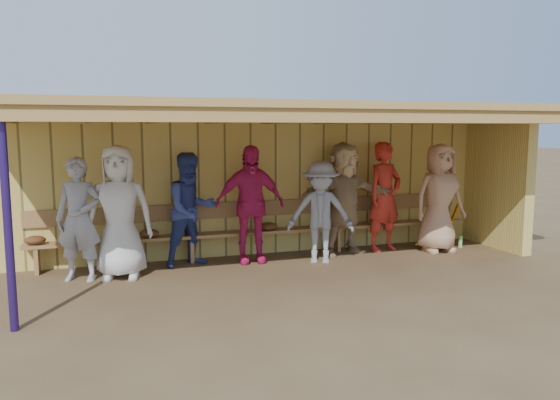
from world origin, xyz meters
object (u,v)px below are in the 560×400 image
Objects in this scene: player_g at (385,197)px; bench at (266,225)px; player_c at (191,210)px; player_f at (344,198)px; player_h at (439,198)px; player_b at (119,212)px; player_e at (320,212)px; player_d at (250,204)px; player_a at (79,219)px.

bench is (-2.09, 0.32, -0.44)m from player_g.
player_f is (2.63, -0.01, 0.07)m from player_c.
bench is (-2.96, 0.69, -0.42)m from player_h.
player_h is at bearing 10.49° from player_b.
player_c is at bearing 165.60° from player_g.
player_h reaches higher than player_e.
bench is (-1.31, 0.32, -0.44)m from player_f.
player_c is 0.93× the size of player_g.
player_f reaches higher than player_g.
player_b is at bearing -166.67° from player_d.
player_g reaches higher than player_a.
player_a is 1.08× the size of player_e.
bench is at bearing 168.46° from player_h.
player_h is at bearing -18.31° from player_f.
player_g is (3.41, -0.02, 0.07)m from player_c.
player_f is 0.78m from player_g.
player_b is 1.00× the size of player_g.
player_c is at bearing 174.26° from player_f.
player_e is (3.10, -0.09, -0.15)m from player_b.
player_a reaches higher than player_e.
player_h is (1.65, -0.38, -0.02)m from player_f.
bench is (-0.68, 0.78, -0.29)m from player_e.
bench is at bearing 33.62° from player_a.
bench is at bearing 157.14° from player_g.
player_b is 3.75m from player_f.
player_d is at bearing 176.49° from player_f.
player_b is 1.00× the size of player_f.
player_h is at bearing 20.71° from player_a.
bench is at bearing 160.94° from player_f.
player_g is 1.01× the size of player_h.
player_f is at bearing 165.52° from player_g.
player_e is at bearing 19.20° from player_a.
player_c is 1.40m from bench.
player_e is (3.65, -0.11, -0.06)m from player_a.
player_a is 3.06m from bench.
bench is at bearing 49.18° from player_d.
player_b is 0.25× the size of bench.
player_a is 0.91× the size of player_f.
player_h is (5.38, -0.00, -0.02)m from player_b.
player_g is at bearing 41.32° from player_e.
player_c is 1.09× the size of player_e.
player_a is 5.93m from player_h.
bench is (1.32, 0.31, -0.37)m from player_c.
player_d is 2.47m from player_g.
player_b is 5.38m from player_h.
player_c is at bearing -179.73° from player_d.
player_h reaches higher than bench.
player_g reaches higher than player_h.
player_d is at bearing 167.11° from player_g.
player_g reaches higher than bench.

